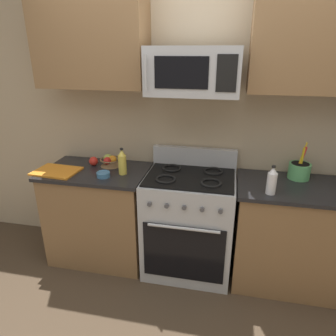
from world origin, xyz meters
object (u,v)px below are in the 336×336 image
fruit_basket (110,161)px  cutting_board (57,171)px  utensil_crock (299,170)px  microwave (194,71)px  apple_loose (94,161)px  bottle_oil (122,162)px  prep_bowl (103,174)px  range_oven (189,222)px  bottle_vinegar (272,181)px

fruit_basket → cutting_board: size_ratio=0.52×
utensil_crock → cutting_board: 2.08m
microwave → fruit_basket: microwave is taller
apple_loose → bottle_oil: size_ratio=0.36×
microwave → fruit_basket: (-0.76, 0.11, -0.81)m
bottle_oil → prep_bowl: size_ratio=2.02×
utensil_crock → cutting_board: bearing=-172.0°
apple_loose → fruit_basket: bearing=11.0°
range_oven → utensil_crock: (0.89, 0.17, 0.51)m
apple_loose → cutting_board: (-0.25, -0.22, -0.03)m
apple_loose → cutting_board: apple_loose is taller
range_oven → bottle_vinegar: (0.63, -0.18, 0.54)m
range_oven → microwave: microwave is taller
bottle_vinegar → bottle_oil: size_ratio=0.96×
utensil_crock → apple_loose: bearing=-177.8°
microwave → bottle_oil: (-0.58, -0.06, -0.75)m
utensil_crock → prep_bowl: (-1.61, -0.30, -0.05)m
fruit_basket → cutting_board: 0.48m
apple_loose → cutting_board: size_ratio=0.22×
fruit_basket → prep_bowl: size_ratio=1.71×
bottle_oil → prep_bowl: (-0.14, -0.10, -0.08)m
utensil_crock → bottle_vinegar: utensil_crock is taller
prep_bowl → cutting_board: bearing=177.8°
microwave → cutting_board: bearing=-173.0°
utensil_crock → prep_bowl: utensil_crock is taller
apple_loose → prep_bowl: (0.19, -0.24, -0.02)m
prep_bowl → bottle_vinegar: bearing=-1.8°
bottle_oil → microwave: bearing=6.2°
apple_loose → prep_bowl: apple_loose is taller
cutting_board → bottle_vinegar: bottle_vinegar is taller
apple_loose → cutting_board: 0.33m
fruit_basket → apple_loose: (-0.15, -0.03, -0.00)m
bottle_vinegar → prep_bowl: bottle_vinegar is taller
fruit_basket → prep_bowl: 0.27m
range_oven → bottle_oil: bottle_oil is taller
microwave → prep_bowl: microwave is taller
apple_loose → microwave: bearing=-4.7°
range_oven → apple_loose: (-0.92, 0.10, 0.48)m
cutting_board → prep_bowl: prep_bowl is taller
fruit_basket → bottle_vinegar: 1.43m
cutting_board → prep_bowl: 0.45m
microwave → apple_loose: size_ratio=8.29×
fruit_basket → bottle_oil: bearing=-43.2°
microwave → bottle_vinegar: (0.63, -0.20, -0.75)m
fruit_basket → apple_loose: 0.16m
bottle_oil → cutting_board: bearing=-172.2°
range_oven → cutting_board: range_oven is taller
microwave → range_oven: bearing=-89.9°
utensil_crock → apple_loose: size_ratio=3.73×
range_oven → utensil_crock: utensil_crock is taller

